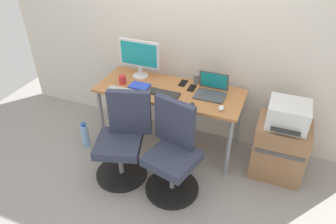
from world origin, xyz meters
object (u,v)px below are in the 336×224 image
water_bottle_on_floor (85,135)px  coffee_mug (122,80)px  office_chair_right (173,153)px  open_laptop (212,89)px  printer (288,115)px  office_chair_left (123,140)px  desktop_monitor (139,56)px  side_cabinet (279,149)px

water_bottle_on_floor → coffee_mug: size_ratio=3.37×
office_chair_right → coffee_mug: size_ratio=10.22×
open_laptop → printer: bearing=-7.5°
open_laptop → office_chair_left: bearing=-136.2°
water_bottle_on_floor → desktop_monitor: size_ratio=0.65×
side_cabinet → open_laptop: size_ratio=2.02×
office_chair_left → coffee_mug: size_ratio=10.22×
desktop_monitor → coffee_mug: (-0.11, -0.23, -0.20)m
office_chair_left → water_bottle_on_floor: (-0.65, 0.22, -0.28)m
side_cabinet → open_laptop: (-0.78, 0.10, 0.49)m
office_chair_right → desktop_monitor: bearing=132.1°
printer → coffee_mug: 1.76m
office_chair_right → water_bottle_on_floor: (-1.18, 0.22, -0.28)m
office_chair_right → printer: bearing=31.2°
office_chair_left → office_chair_right: (0.54, 0.00, 0.00)m
water_bottle_on_floor → printer: bearing=9.5°
office_chair_left → open_laptop: (0.71, 0.68, 0.38)m
coffee_mug → side_cabinet: bearing=1.0°
office_chair_right → printer: size_ratio=2.35×
side_cabinet → printer: 0.43m
desktop_monitor → coffee_mug: bearing=-115.9°
side_cabinet → printer: bearing=-90.0°
open_laptop → coffee_mug: 0.98m
office_chair_right → side_cabinet: size_ratio=1.50×
office_chair_left → water_bottle_on_floor: bearing=161.3°
open_laptop → side_cabinet: bearing=-7.4°
side_cabinet → printer: size_ratio=1.56×
open_laptop → desktop_monitor: bearing=173.8°
desktop_monitor → office_chair_right: bearing=-47.9°
office_chair_right → desktop_monitor: (-0.70, 0.77, 0.57)m
desktop_monitor → open_laptop: 0.89m
coffee_mug → printer: bearing=0.9°
printer → open_laptop: (-0.78, 0.10, 0.05)m
water_bottle_on_floor → coffee_mug: bearing=41.0°
office_chair_left → office_chair_right: same height
side_cabinet → coffee_mug: bearing=-179.0°
office_chair_left → desktop_monitor: 0.97m
desktop_monitor → open_laptop: bearing=-6.2°
office_chair_right → open_laptop: (0.17, 0.68, 0.38)m
printer → desktop_monitor: 1.68m
office_chair_left → coffee_mug: bearing=116.1°
office_chair_left → office_chair_right: size_ratio=1.00×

